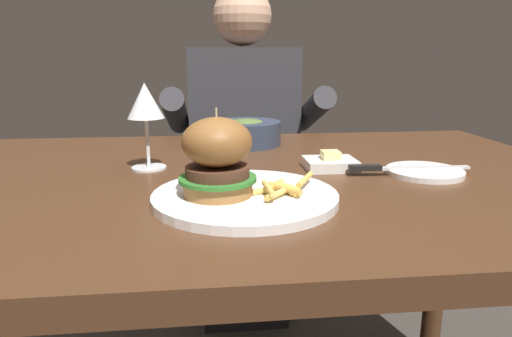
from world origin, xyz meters
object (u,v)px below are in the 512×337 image
(bread_plate, at_px, (425,172))
(table_knife, at_px, (398,168))
(wine_glass, at_px, (145,105))
(burger_sandwich, at_px, (217,157))
(diner_person, at_px, (244,171))
(butter_dish, at_px, (330,163))
(soup_bowl, at_px, (246,132))
(main_plate, at_px, (245,197))

(bread_plate, distance_m, table_knife, 0.05)
(wine_glass, relative_size, table_knife, 0.73)
(burger_sandwich, relative_size, diner_person, 0.11)
(burger_sandwich, height_order, table_knife, burger_sandwich)
(butter_dish, distance_m, diner_person, 0.72)
(wine_glass, xyz_separation_m, soup_bowl, (0.21, 0.22, -0.09))
(burger_sandwich, distance_m, bread_plate, 0.42)
(soup_bowl, xyz_separation_m, diner_person, (0.03, 0.42, -0.21))
(soup_bowl, bearing_deg, table_knife, -51.85)
(burger_sandwich, bearing_deg, table_knife, 21.13)
(bread_plate, xyz_separation_m, soup_bowl, (-0.31, 0.33, 0.03))
(table_knife, relative_size, diner_person, 0.20)
(diner_person, bearing_deg, table_knife, -73.09)
(table_knife, distance_m, soup_bowl, 0.41)
(wine_glass, xyz_separation_m, diner_person, (0.24, 0.65, -0.30))
(bread_plate, relative_size, soup_bowl, 0.83)
(main_plate, bearing_deg, burger_sandwich, -173.04)
(table_knife, relative_size, butter_dish, 2.32)
(bread_plate, relative_size, diner_person, 0.12)
(burger_sandwich, height_order, diner_person, diner_person)
(butter_dish, bearing_deg, wine_glass, 173.33)
(table_knife, bearing_deg, burger_sandwich, -158.87)
(butter_dish, height_order, diner_person, diner_person)
(burger_sandwich, bearing_deg, diner_person, 82.77)
(burger_sandwich, distance_m, wine_glass, 0.27)
(main_plate, height_order, burger_sandwich, burger_sandwich)
(butter_dish, bearing_deg, diner_person, 99.37)
(bread_plate, height_order, table_knife, table_knife)
(main_plate, xyz_separation_m, table_knife, (0.30, 0.13, 0.01))
(table_knife, relative_size, soup_bowl, 1.34)
(main_plate, height_order, wine_glass, wine_glass)
(bread_plate, bearing_deg, burger_sandwich, -161.69)
(main_plate, height_order, table_knife, table_knife)
(burger_sandwich, distance_m, soup_bowl, 0.47)
(butter_dish, xyz_separation_m, diner_person, (-0.11, 0.69, -0.19))
(butter_dish, bearing_deg, burger_sandwich, -139.79)
(burger_sandwich, bearing_deg, butter_dish, 40.21)
(main_plate, bearing_deg, table_knife, 22.94)
(wine_glass, bearing_deg, butter_dish, -6.67)
(main_plate, relative_size, butter_dish, 2.88)
(bread_plate, bearing_deg, soup_bowl, 133.16)
(burger_sandwich, xyz_separation_m, wine_glass, (-0.13, 0.23, 0.05))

